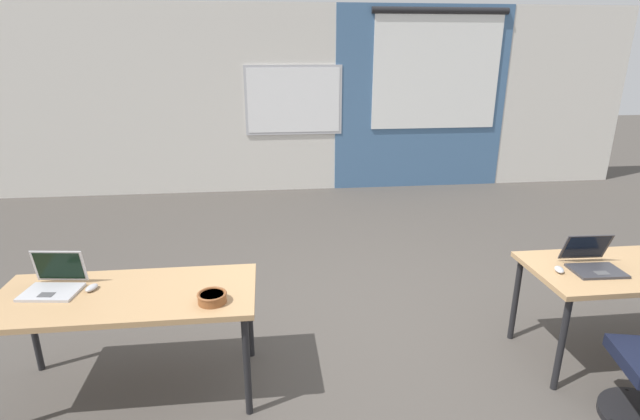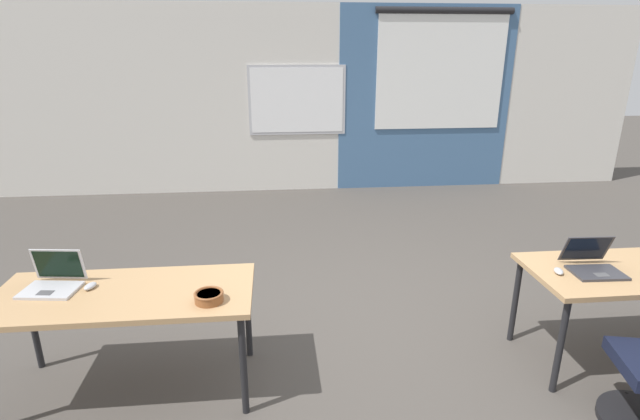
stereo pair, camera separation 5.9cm
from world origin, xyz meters
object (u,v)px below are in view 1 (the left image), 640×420
(snack_bowl, at_px, (212,297))
(laptop_near_right_inner, at_px, (593,262))
(desk_near_left, at_px, (127,302))
(laptop_near_left_end, at_px, (54,283))
(mouse_near_right_inner, at_px, (559,270))
(mouse_near_left_end, at_px, (92,288))

(snack_bowl, bearing_deg, laptop_near_right_inner, 4.03)
(laptop_near_right_inner, bearing_deg, desk_near_left, -177.57)
(laptop_near_right_inner, bearing_deg, laptop_near_left_end, -179.11)
(laptop_near_right_inner, relative_size, laptop_near_left_end, 0.95)
(snack_bowl, bearing_deg, desk_near_left, 162.40)
(desk_near_left, distance_m, mouse_near_right_inner, 2.85)
(laptop_near_left_end, xyz_separation_m, mouse_near_left_end, (0.23, -0.03, -0.03))
(laptop_near_right_inner, distance_m, snack_bowl, 2.56)
(desk_near_left, height_order, laptop_near_left_end, laptop_near_left_end)
(desk_near_left, relative_size, snack_bowl, 9.01)
(desk_near_left, bearing_deg, mouse_near_left_end, 163.07)
(laptop_near_right_inner, height_order, mouse_near_right_inner, laptop_near_right_inner)
(desk_near_left, distance_m, mouse_near_left_end, 0.24)
(mouse_near_right_inner, distance_m, snack_bowl, 2.31)
(laptop_near_left_end, height_order, snack_bowl, laptop_near_left_end)
(snack_bowl, bearing_deg, mouse_near_right_inner, 3.94)
(desk_near_left, relative_size, mouse_near_left_end, 14.22)
(desk_near_left, distance_m, snack_bowl, 0.58)
(laptop_near_left_end, relative_size, snack_bowl, 2.04)
(desk_near_left, bearing_deg, laptop_near_left_end, 168.07)
(mouse_near_left_end, bearing_deg, snack_bowl, -17.41)
(desk_near_left, relative_size, mouse_near_right_inner, 14.32)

